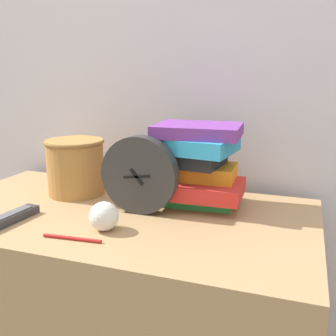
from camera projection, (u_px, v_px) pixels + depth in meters
The scene contains 8 objects.
wall_back at pixel (162, 32), 1.23m from camera, with size 6.00×0.04×2.40m.
desk at pixel (121, 331), 1.12m from camera, with size 1.01×0.56×0.72m.
desk_clock at pixel (139, 175), 1.00m from camera, with size 0.20×0.04×0.20m.
book_stack at pixel (197, 164), 1.06m from camera, with size 0.24×0.19×0.22m.
basket at pixel (76, 165), 1.16m from camera, with size 0.17×0.17×0.16m.
tv_remote at pixel (11, 217), 0.96m from camera, with size 0.05×0.16×0.02m.
crumpled_paper_ball at pixel (104, 216), 0.90m from camera, with size 0.07×0.07×0.07m.
pen at pixel (72, 238), 0.85m from camera, with size 0.14×0.02×0.01m.
Camera 1 is at (0.45, -0.59, 1.08)m, focal length 42.00 mm.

